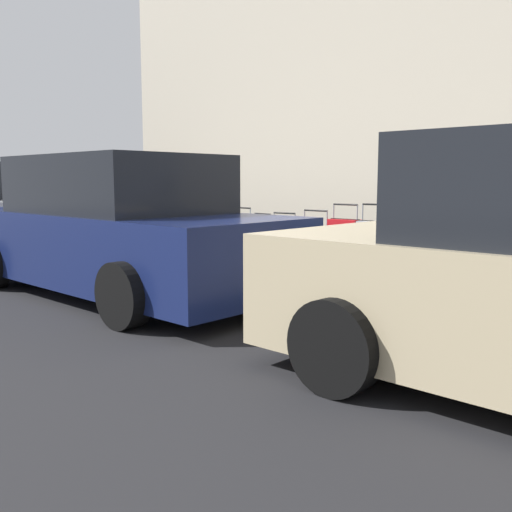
{
  "coord_description": "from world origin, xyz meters",
  "views": [
    {
      "loc": [
        -5.74,
        5.66,
        1.39
      ],
      "look_at": [
        -1.1,
        0.71,
        0.49
      ],
      "focal_mm": 40.28,
      "sensor_mm": 36.0,
      "label": 1
    }
  ],
  "objects_px": {
    "suitcase_olive_2": "(447,258)",
    "suitcase_olive_9": "(242,241)",
    "fire_hydrant": "(181,228)",
    "suitcase_teal_8": "(263,244)",
    "parked_car_navy_1": "(119,230)",
    "suitcase_navy_3": "(406,257)",
    "suitcase_red_5": "(345,245)",
    "suitcase_black_7": "(284,247)",
    "bollard_post": "(151,228)",
    "suitcase_maroon_6": "(315,249)",
    "suitcase_navy_10": "(218,237)",
    "suitcase_teal_1": "(489,264)",
    "suitcase_silver_4": "(374,248)"
  },
  "relations": [
    {
      "from": "suitcase_navy_3",
      "to": "suitcase_navy_10",
      "type": "relative_size",
      "value": 0.95
    },
    {
      "from": "suitcase_maroon_6",
      "to": "suitcase_navy_10",
      "type": "height_order",
      "value": "suitcase_navy_10"
    },
    {
      "from": "suitcase_navy_10",
      "to": "bollard_post",
      "type": "relative_size",
      "value": 1.22
    },
    {
      "from": "suitcase_navy_3",
      "to": "suitcase_silver_4",
      "type": "height_order",
      "value": "suitcase_silver_4"
    },
    {
      "from": "suitcase_olive_2",
      "to": "suitcase_olive_9",
      "type": "bearing_deg",
      "value": -0.26
    },
    {
      "from": "suitcase_olive_2",
      "to": "suitcase_navy_3",
      "type": "xyz_separation_m",
      "value": [
        0.51,
        0.06,
        -0.03
      ]
    },
    {
      "from": "suitcase_teal_1",
      "to": "fire_hydrant",
      "type": "relative_size",
      "value": 0.87
    },
    {
      "from": "suitcase_olive_2",
      "to": "fire_hydrant",
      "type": "distance_m",
      "value": 4.91
    },
    {
      "from": "suitcase_red_5",
      "to": "suitcase_olive_9",
      "type": "xyz_separation_m",
      "value": [
        1.98,
        -0.01,
        -0.09
      ]
    },
    {
      "from": "suitcase_maroon_6",
      "to": "suitcase_teal_8",
      "type": "xyz_separation_m",
      "value": [
        0.99,
        0.03,
        -0.01
      ]
    },
    {
      "from": "suitcase_teal_1",
      "to": "suitcase_olive_2",
      "type": "bearing_deg",
      "value": -7.45
    },
    {
      "from": "suitcase_teal_1",
      "to": "suitcase_red_5",
      "type": "bearing_deg",
      "value": -2.15
    },
    {
      "from": "parked_car_navy_1",
      "to": "suitcase_olive_9",
      "type": "bearing_deg",
      "value": -80.17
    },
    {
      "from": "suitcase_navy_10",
      "to": "suitcase_teal_1",
      "type": "bearing_deg",
      "value": 179.59
    },
    {
      "from": "suitcase_olive_9",
      "to": "parked_car_navy_1",
      "type": "relative_size",
      "value": 0.17
    },
    {
      "from": "bollard_post",
      "to": "suitcase_navy_3",
      "type": "bearing_deg",
      "value": -178.7
    },
    {
      "from": "suitcase_olive_2",
      "to": "parked_car_navy_1",
      "type": "relative_size",
      "value": 0.18
    },
    {
      "from": "suitcase_navy_3",
      "to": "suitcase_olive_9",
      "type": "xyz_separation_m",
      "value": [
        2.94,
        -0.08,
        -0.03
      ]
    },
    {
      "from": "suitcase_maroon_6",
      "to": "parked_car_navy_1",
      "type": "xyz_separation_m",
      "value": [
        1.03,
        2.59,
        0.37
      ]
    },
    {
      "from": "suitcase_navy_3",
      "to": "suitcase_black_7",
      "type": "distance_m",
      "value": 1.97
    },
    {
      "from": "suitcase_maroon_6",
      "to": "suitcase_silver_4",
      "type": "bearing_deg",
      "value": 178.09
    },
    {
      "from": "suitcase_red_5",
      "to": "fire_hydrant",
      "type": "bearing_deg",
      "value": 0.57
    },
    {
      "from": "suitcase_olive_2",
      "to": "suitcase_olive_9",
      "type": "relative_size",
      "value": 1.07
    },
    {
      "from": "suitcase_silver_4",
      "to": "suitcase_teal_8",
      "type": "distance_m",
      "value": 1.98
    },
    {
      "from": "suitcase_red_5",
      "to": "suitcase_black_7",
      "type": "xyz_separation_m",
      "value": [
        1.01,
        0.08,
        -0.1
      ]
    },
    {
      "from": "suitcase_black_7",
      "to": "fire_hydrant",
      "type": "xyz_separation_m",
      "value": [
        2.42,
        -0.05,
        0.14
      ]
    },
    {
      "from": "suitcase_maroon_6",
      "to": "suitcase_red_5",
      "type": "bearing_deg",
      "value": 179.87
    },
    {
      "from": "fire_hydrant",
      "to": "parked_car_navy_1",
      "type": "relative_size",
      "value": 0.16
    },
    {
      "from": "suitcase_maroon_6",
      "to": "fire_hydrant",
      "type": "xyz_separation_m",
      "value": [
        2.93,
        0.04,
        0.13
      ]
    },
    {
      "from": "suitcase_olive_2",
      "to": "suitcase_red_5",
      "type": "distance_m",
      "value": 1.47
    },
    {
      "from": "fire_hydrant",
      "to": "suitcase_olive_2",
      "type": "bearing_deg",
      "value": -179.67
    },
    {
      "from": "suitcase_silver_4",
      "to": "suitcase_maroon_6",
      "type": "distance_m",
      "value": 0.99
    },
    {
      "from": "suitcase_olive_9",
      "to": "bollard_post",
      "type": "distance_m",
      "value": 2.16
    },
    {
      "from": "suitcase_maroon_6",
      "to": "suitcase_olive_9",
      "type": "height_order",
      "value": "suitcase_maroon_6"
    },
    {
      "from": "suitcase_olive_2",
      "to": "bollard_post",
      "type": "bearing_deg",
      "value": 1.82
    },
    {
      "from": "suitcase_black_7",
      "to": "parked_car_navy_1",
      "type": "xyz_separation_m",
      "value": [
        0.52,
        2.5,
        0.38
      ]
    },
    {
      "from": "suitcase_teal_1",
      "to": "fire_hydrant",
      "type": "bearing_deg",
      "value": -0.43
    },
    {
      "from": "fire_hydrant",
      "to": "suitcase_teal_8",
      "type": "bearing_deg",
      "value": -179.8
    },
    {
      "from": "suitcase_maroon_6",
      "to": "suitcase_olive_2",
      "type": "bearing_deg",
      "value": 179.78
    },
    {
      "from": "bollard_post",
      "to": "suitcase_teal_8",
      "type": "bearing_deg",
      "value": -176.59
    },
    {
      "from": "suitcase_silver_4",
      "to": "suitcase_olive_9",
      "type": "relative_size",
      "value": 1.15
    },
    {
      "from": "suitcase_silver_4",
      "to": "suitcase_teal_1",
      "type": "bearing_deg",
      "value": 178.36
    },
    {
      "from": "suitcase_olive_2",
      "to": "suitcase_red_5",
      "type": "relative_size",
      "value": 0.94
    },
    {
      "from": "suitcase_silver_4",
      "to": "suitcase_maroon_6",
      "type": "height_order",
      "value": "suitcase_silver_4"
    },
    {
      "from": "suitcase_olive_2",
      "to": "suitcase_navy_3",
      "type": "relative_size",
      "value": 0.99
    },
    {
      "from": "bollard_post",
      "to": "suitcase_red_5",
      "type": "bearing_deg",
      "value": -177.44
    },
    {
      "from": "suitcase_silver_4",
      "to": "suitcase_olive_2",
      "type": "bearing_deg",
      "value": -178.53
    },
    {
      "from": "suitcase_teal_1",
      "to": "suitcase_navy_10",
      "type": "height_order",
      "value": "suitcase_navy_10"
    },
    {
      "from": "suitcase_maroon_6",
      "to": "suitcase_olive_9",
      "type": "distance_m",
      "value": 1.48
    },
    {
      "from": "suitcase_olive_9",
      "to": "suitcase_red_5",
      "type": "bearing_deg",
      "value": 179.73
    }
  ]
}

